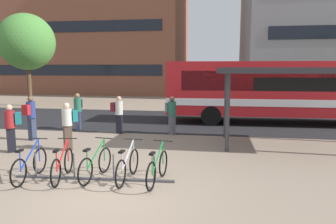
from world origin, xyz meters
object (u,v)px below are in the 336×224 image
Objects in this scene: parked_bicycle_green_4 at (157,168)px; transit_shelter at (292,73)px; parked_bicycle_green_2 at (96,164)px; parked_bicycle_silver_3 at (128,166)px; street_tree_1 at (27,42)px; parked_bicycle_red_1 at (63,165)px; commuter_black_pack_6 at (78,109)px; parked_bicycle_blue_0 at (30,165)px; commuter_teal_pack_2 at (11,125)px; city_bus at (285,89)px; commuter_grey_pack_0 at (172,113)px; commuter_teal_pack_1 at (68,123)px; commuter_red_pack_3 at (31,115)px; commuter_maroon_pack_5 at (118,112)px.

parked_bicycle_green_4 is 6.38m from transit_shelter.
parked_bicycle_green_2 is 1.00× the size of parked_bicycle_green_4.
street_tree_1 reaches higher than parked_bicycle_silver_3.
commuter_black_pack_6 is (-2.42, 6.20, 0.61)m from parked_bicycle_red_1.
parked_bicycle_blue_0 is 2.55m from parked_bicycle_silver_3.
parked_bicycle_blue_0 is 1.69m from parked_bicycle_green_2.
city_bus is at bearing -175.81° from commuter_teal_pack_2.
parked_bicycle_blue_0 is 6.67m from commuter_grey_pack_0.
transit_shelter is 9.97m from commuter_teal_pack_2.
parked_bicycle_green_4 is 19.64m from street_tree_1.
parked_bicycle_red_1 is at bearing -61.86° from commuter_grey_pack_0.
commuter_teal_pack_1 is at bearing 167.12° from commuter_teal_pack_2.
commuter_grey_pack_0 is 6.20m from commuter_teal_pack_2.
commuter_red_pack_3 reaches higher than parked_bicycle_red_1.
commuter_teal_pack_2 and commuter_maroon_pack_5 have the same top height.
transit_shelter is 10.09m from commuter_red_pack_3.
city_bus is at bearing 97.80° from commuter_black_pack_6.
parked_bicycle_green_2 is 4.36m from commuter_teal_pack_2.
commuter_teal_pack_1 is (-0.37, 2.91, 0.59)m from parked_bicycle_blue_0.
parked_bicycle_red_1 is 6.24m from commuter_grey_pack_0.
commuter_teal_pack_1 is 1.02× the size of commuter_maroon_pack_5.
commuter_black_pack_6 is 0.25× the size of street_tree_1.
parked_bicycle_green_2 is at bearing -52.45° from street_tree_1.
commuter_teal_pack_1 reaches higher than parked_bicycle_silver_3.
commuter_grey_pack_0 reaches higher than parked_bicycle_silver_3.
parked_bicycle_red_1 and parked_bicycle_green_4 have the same top height.
parked_bicycle_silver_3 is 0.79m from parked_bicycle_green_4.
commuter_black_pack_6 is 11.97m from street_tree_1.
commuter_red_pack_3 is at bearing -154.24° from city_bus.
parked_bicycle_blue_0 is at bearing -138.94° from commuter_red_pack_3.
city_bus reaches higher than parked_bicycle_green_2.
commuter_teal_pack_1 is 3.06m from commuter_maroon_pack_5.
parked_bicycle_green_2 and parked_bicycle_silver_3 have the same top height.
parked_bicycle_silver_3 is at bearing 126.07° from commuter_teal_pack_2.
commuter_maroon_pack_5 is at bearing 66.94° from commuter_black_pack_6.
city_bus is at bearing -43.90° from parked_bicycle_blue_0.
parked_bicycle_silver_3 is 7.32m from commuter_black_pack_6.
city_bus is 10.95m from commuter_teal_pack_1.
parked_bicycle_green_4 is at bearing -48.63° from street_tree_1.
commuter_red_pack_3 is (-10.83, -5.48, -0.75)m from city_bus.
commuter_black_pack_6 is at bearing 168.03° from commuter_maroon_pack_5.
commuter_maroon_pack_5 is at bearing -41.70° from street_tree_1.
parked_bicycle_green_4 is 1.02× the size of commuter_teal_pack_1.
commuter_red_pack_3 is 3.53m from commuter_maroon_pack_5.
commuter_red_pack_3 is (-5.85, 3.82, 0.64)m from parked_bicycle_green_4.
street_tree_1 is (-9.84, 8.77, 3.83)m from commuter_maroon_pack_5.
parked_bicycle_blue_0 is 3.24m from commuter_teal_pack_2.
parked_bicycle_silver_3 is 0.32× the size of transit_shelter.
commuter_black_pack_6 is at bearing -46.96° from street_tree_1.
commuter_maroon_pack_5 is (-7.78, -3.70, -0.82)m from city_bus.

